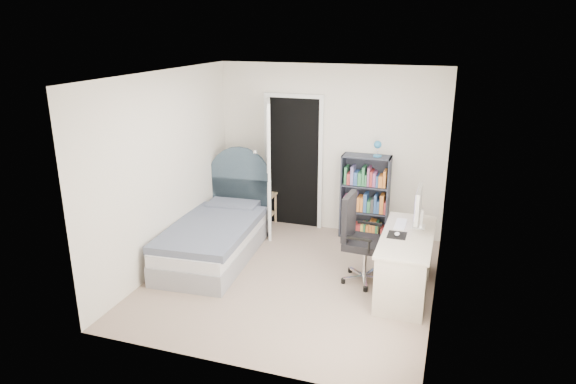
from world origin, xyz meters
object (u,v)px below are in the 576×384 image
(bookcase, at_px, (365,200))
(desk, at_px, (406,260))
(bed, at_px, (217,234))
(nightstand, at_px, (261,201))
(office_chair, at_px, (359,235))
(floor_lamp, at_px, (254,198))

(bookcase, distance_m, desk, 1.67)
(bed, distance_m, desk, 2.56)
(nightstand, distance_m, office_chair, 2.26)
(floor_lamp, height_order, bookcase, bookcase)
(floor_lamp, bearing_deg, bookcase, 11.07)
(floor_lamp, distance_m, bookcase, 1.66)
(floor_lamp, height_order, desk, floor_lamp)
(bed, xyz_separation_m, floor_lamp, (0.17, 0.95, 0.23))
(bed, bearing_deg, office_chair, -3.91)
(office_chair, bearing_deg, nightstand, 143.11)
(floor_lamp, xyz_separation_m, office_chair, (1.80, -1.09, 0.08))
(bookcase, xyz_separation_m, desk, (0.76, -1.48, -0.19))
(desk, xyz_separation_m, office_chair, (-0.58, 0.07, 0.21))
(bookcase, height_order, desk, bookcase)
(office_chair, bearing_deg, bed, 176.09)
(bed, height_order, office_chair, bed)
(nightstand, relative_size, floor_lamp, 0.46)
(office_chair, bearing_deg, desk, -7.18)
(bed, xyz_separation_m, bookcase, (1.79, 1.27, 0.28))
(nightstand, distance_m, desk, 2.78)
(bed, height_order, floor_lamp, bed)
(floor_lamp, bearing_deg, desk, -25.95)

